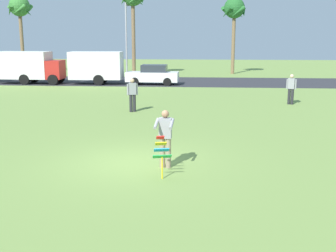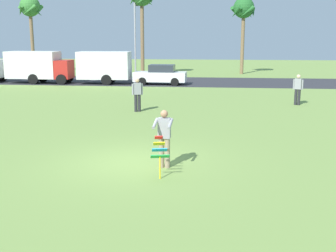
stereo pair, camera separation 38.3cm
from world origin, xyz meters
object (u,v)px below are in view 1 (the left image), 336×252
Objects in this scene: parked_truck_red_cab at (86,67)px; person_walker_far at (291,88)px; palm_tree_centre_far at (234,11)px; streetlight_pole at (126,35)px; kite_held at (161,151)px; palm_tree_left_near at (20,9)px; parked_car_white at (153,75)px; parked_truck_white_box at (15,66)px; person_kite_flyer at (165,137)px; person_walker_near at (132,94)px.

parked_truck_red_cab is 17.36m from person_walker_far.
palm_tree_centre_far is 1.10× the size of streetlight_pole.
kite_held is 37.47m from palm_tree_left_near.
parked_truck_white_box is at bearing 179.99° from parked_car_white.
parked_truck_red_cab is at bearing 146.74° from person_walker_far.
parked_truck_red_cab reaches higher than kite_held.
person_walker_far is (14.51, -9.52, -0.48)m from parked_truck_red_cab.
streetlight_pole is at bearing 42.97° from parked_truck_white_box.
person_walker_far is (9.05, -9.52, 0.16)m from parked_car_white.
parked_car_white is (11.49, -0.00, -0.64)m from parked_truck_white_box.
person_kite_flyer is 22.20m from parked_car_white.
person_walker_far is at bearing -46.44° from parked_car_white.
person_kite_flyer is 0.22× the size of palm_tree_centre_far.
streetlight_pole reaches higher than person_walker_near.
parked_car_white is at bearing -0.00° from parked_truck_red_cab.
palm_tree_left_near is 27.60m from person_walker_near.
person_kite_flyer is 0.26× the size of parked_truck_red_cab.
parked_car_white is at bearing 91.85° from person_walker_near.
palm_tree_centre_far is at bearing 82.76° from kite_held.
person_kite_flyer is at bearing -97.38° from palm_tree_centre_far.
parked_truck_white_box is at bearing 122.14° from kite_held.
parked_car_white is at bearing -32.88° from palm_tree_left_near.
streetlight_pole is (-6.30, 30.38, 3.26)m from kite_held.
parked_car_white is 14.06m from palm_tree_centre_far.
person_walker_near reaches higher than kite_held.
person_walker_far is at bearing -53.78° from streetlight_pole.
palm_tree_centre_far reaches higher than parked_truck_red_cab.
parked_car_white is 0.54× the size of palm_tree_left_near.
parked_truck_white_box reaches higher than parked_car_white.
person_walker_near is at bearing 104.95° from person_kite_flyer.
palm_tree_centre_far is at bearing 73.95° from person_walker_near.
parked_truck_white_box is 3.90× the size of person_walker_near.
parked_truck_white_box reaches higher than person_kite_flyer.
person_kite_flyer is 13.92m from person_walker_far.
streetlight_pole is (-3.42, 7.52, 3.22)m from parked_car_white.
kite_held is 0.16× the size of parked_truck_red_cab.
person_walker_near is at bearing -79.25° from streetlight_pole.
parked_truck_red_cab is (-8.36, 22.01, 0.46)m from person_kite_flyer.
palm_tree_left_near is at bearing -177.05° from palm_tree_centre_far.
palm_tree_left_near reaches higher than parked_car_white.
kite_held is (-0.03, -0.85, -0.21)m from person_kite_flyer.
parked_truck_white_box is at bearing -150.02° from palm_tree_centre_far.
parked_truck_white_box is at bearing 155.14° from person_walker_far.
parked_truck_red_cab is at bearing 114.86° from person_walker_near.
palm_tree_centre_far is at bearing 29.98° from parked_truck_white_box.
parked_truck_white_box is 22.64m from person_walker_far.
palm_tree_left_near is 1.03× the size of palm_tree_centre_far.
kite_held is 0.16× the size of parked_truck_white_box.
parked_truck_white_box is 1.00× the size of parked_truck_red_cab.
parked_car_white is at bearing -0.01° from parked_truck_white_box.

